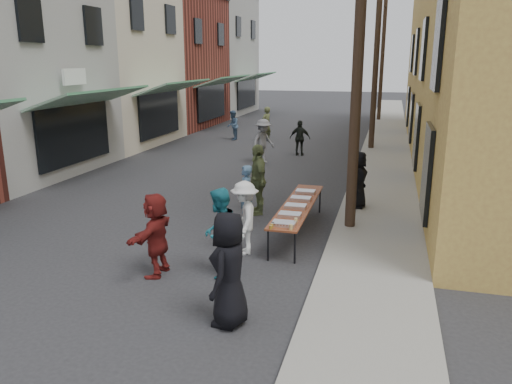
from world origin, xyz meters
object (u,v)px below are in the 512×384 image
Objects in this scene: utility_pole_far at (383,55)px; guest_front_c at (220,233)px; utility_pole_near at (359,45)px; utility_pole_mid at (377,52)px; catering_tray_sausage at (284,224)px; server at (358,180)px; serving_table at (298,206)px; guest_front_a at (229,269)px.

guest_front_c is at bearing -94.71° from utility_pole_far.
utility_pole_near is 24.00m from utility_pole_far.
utility_pole_mid and utility_pole_far have the same top height.
catering_tray_sausage is 4.24m from server.
serving_table is at bearing -151.84° from utility_pole_near.
guest_front_c is 5.73m from server.
serving_table is 2.23× the size of guest_front_c.
server is (1.28, 2.39, 0.19)m from serving_table.
catering_tray_sausage is 2.95m from guest_front_a.
guest_front_a is 1.91m from guest_front_c.
server is at bearing 72.45° from catering_tray_sausage.
utility_pole_far reaches higher than serving_table.
utility_pole_near is 5.51m from guest_front_c.
serving_table is 4.60m from guest_front_a.
serving_table is at bearing 156.31° from guest_front_c.
utility_pole_near is at bearing -90.00° from utility_pole_far.
utility_pole_mid is 5.61× the size of server.
serving_table is (-1.23, -24.66, -3.79)m from utility_pole_far.
serving_table is (-1.23, -0.66, -3.79)m from utility_pole_near.
utility_pole_mid is 17.67m from guest_front_a.
serving_table is (-1.23, -12.66, -3.79)m from utility_pole_mid.
catering_tray_sausage is 0.26× the size of guest_front_a.
utility_pole_far is 22.55m from server.
utility_pole_mid reaches higher than catering_tray_sausage.
guest_front_a is (-1.50, -29.24, -3.55)m from utility_pole_far.
guest_front_a reaches higher than server.
utility_pole_near is 4.04m from serving_table.
utility_pole_far is at bearing 11.55° from server.
utility_pole_far is 4.74× the size of guest_front_a.
server is (1.55, 6.98, -0.05)m from guest_front_a.
utility_pole_near is 4.74× the size of guest_front_a.
utility_pole_near is 6.51m from guest_front_a.
server is (2.32, 5.24, 0.01)m from guest_front_c.
server reaches higher than serving_table.
catering_tray_sausage is 0.28× the size of guest_front_c.
utility_pole_far is 26.60m from catering_tray_sausage.
guest_front_a is at bearing -94.97° from utility_pole_mid.
catering_tray_sausage is at bearing -118.04° from utility_pole_near.
utility_pole_far is 5.61× the size of server.
utility_pole_far reaches higher than catering_tray_sausage.
utility_pole_mid reaches higher than guest_front_c.
utility_pole_far is at bearing 87.32° from catering_tray_sausage.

